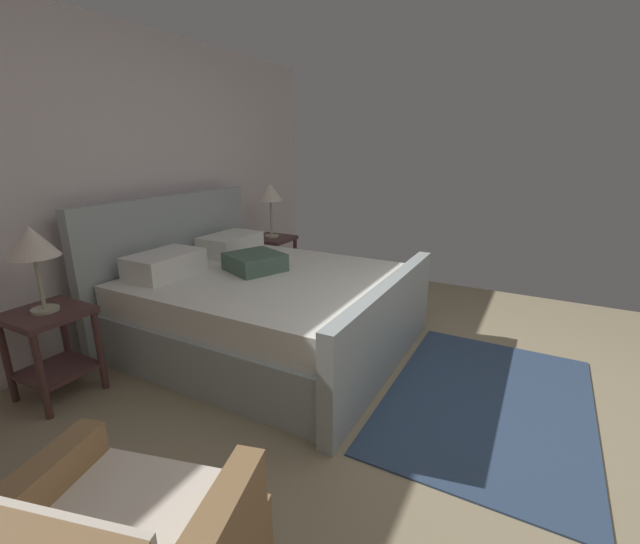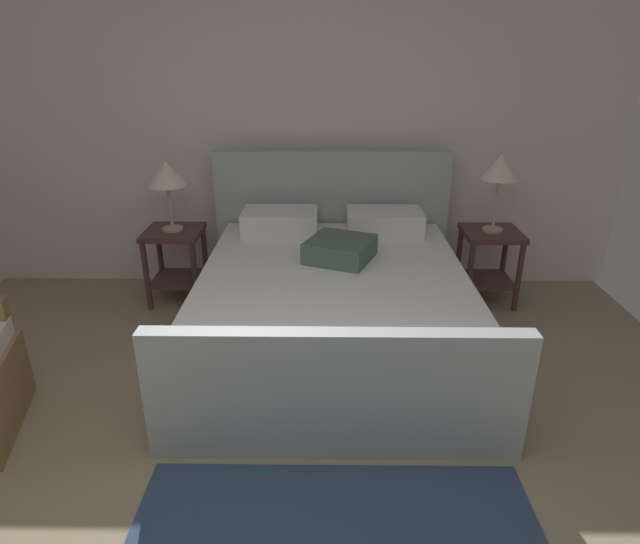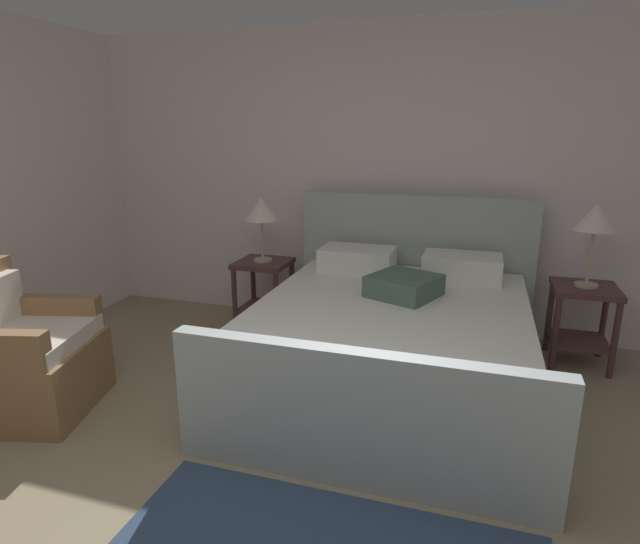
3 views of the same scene
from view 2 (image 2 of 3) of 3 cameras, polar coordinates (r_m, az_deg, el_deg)
name	(u,v)px [view 2 (image 2 of 3)]	position (r m, az deg, el deg)	size (l,w,h in m)	color
wall_back	(295,135)	(4.52, -2.65, 14.38)	(5.42, 0.12, 2.53)	white
bed	(333,301)	(3.61, 1.39, -3.13)	(1.88, 2.13, 1.18)	#A4B0B0
nightstand_right	(489,254)	(4.48, 17.61, 1.82)	(0.44, 0.44, 0.60)	#503230
table_lamp_right	(500,169)	(4.29, 18.69, 10.34)	(0.28, 0.28, 0.60)	#B7B293
nightstand_left	(176,253)	(4.44, -15.17, 1.94)	(0.44, 0.44, 0.60)	#503230
table_lamp_left	(167,175)	(4.27, -16.04, 9.88)	(0.30, 0.30, 0.55)	#B7B293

